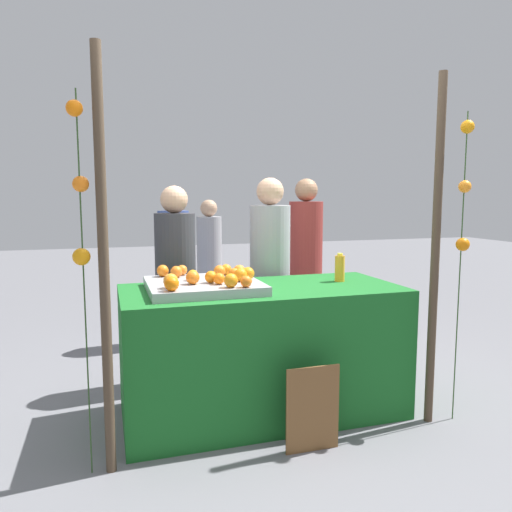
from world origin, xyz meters
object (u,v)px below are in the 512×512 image
chalkboard_sign (312,410)px  vendor_left (176,293)px  juice_bottle (340,268)px  orange_0 (219,279)px  vendor_right (270,285)px  stall_counter (262,350)px  orange_1 (231,280)px

chalkboard_sign → vendor_left: vendor_left is taller
juice_bottle → chalkboard_sign: bearing=-127.1°
juice_bottle → vendor_left: bearing=149.7°
juice_bottle → orange_0: bearing=-169.0°
vendor_left → vendor_right: size_ratio=0.96×
vendor_left → vendor_right: 0.78m
stall_counter → vendor_left: vendor_left is taller
orange_1 → chalkboard_sign: size_ratio=0.17×
vendor_left → vendor_right: vendor_right is taller
orange_0 → vendor_right: 1.02m
juice_bottle → chalkboard_sign: juice_bottle is taller
stall_counter → chalkboard_sign: bearing=-78.7°
juice_bottle → vendor_left: 1.31m
chalkboard_sign → vendor_right: 1.37m
chalkboard_sign → orange_1: bearing=139.8°
orange_0 → stall_counter: bearing=20.0°
stall_counter → orange_0: size_ratio=25.91×
stall_counter → juice_bottle: juice_bottle is taller
vendor_right → orange_1: bearing=-121.8°
stall_counter → chalkboard_sign: size_ratio=3.57×
orange_1 → vendor_right: vendor_right is taller
chalkboard_sign → orange_0: bearing=133.5°
stall_counter → juice_bottle: bearing=5.8°
stall_counter → chalkboard_sign: (0.12, -0.60, -0.19)m
chalkboard_sign → vendor_right: vendor_right is taller
chalkboard_sign → vendor_left: (-0.62, 1.31, 0.49)m
juice_bottle → chalkboard_sign: (-0.50, -0.66, -0.74)m
chalkboard_sign → vendor_left: size_ratio=0.33×
juice_bottle → chalkboard_sign: 1.11m
orange_0 → vendor_right: vendor_right is taller
orange_0 → orange_1: 0.14m
orange_1 → juice_bottle: juice_bottle is taller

